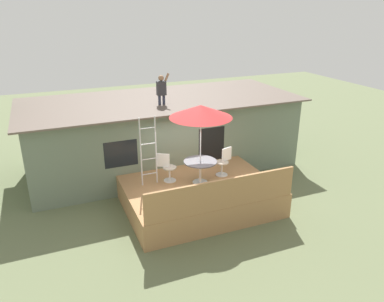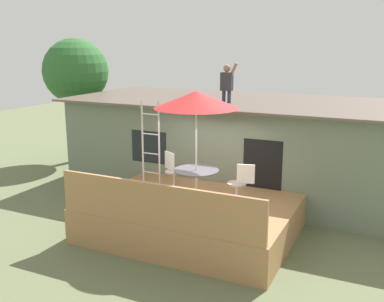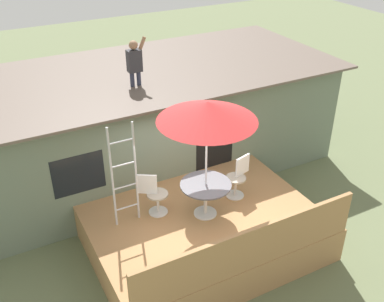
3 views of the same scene
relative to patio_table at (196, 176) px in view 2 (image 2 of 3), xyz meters
The scene contains 11 objects.
ground_plane 1.39m from the patio_table, 136.79° to the right, with size 40.00×40.00×0.00m, color #66704C.
house 3.53m from the patio_table, 91.14° to the left, with size 10.50×4.50×2.75m.
deck 0.99m from the patio_table, 136.79° to the right, with size 4.61×3.42×0.80m, color #A87A4C.
deck_railing 1.74m from the patio_table, 92.34° to the right, with size 4.51×0.08×0.90m, color #A87A4C.
patio_table is the anchor object (origin of this frame).
patio_umbrella 1.76m from the patio_table, 68.20° to the right, with size 1.90×1.90×2.54m.
step_ladder 1.68m from the patio_table, 160.46° to the left, with size 0.52×0.04×2.20m.
person_figure 3.37m from the patio_table, 96.67° to the left, with size 0.47×0.20×1.11m.
patio_chair_left 1.07m from the patio_table, 149.03° to the left, with size 0.57×0.44×0.92m.
patio_chair_right 1.01m from the patio_table, 15.81° to the left, with size 0.61×0.44×0.92m.
backyard_tree 8.29m from the patio_table, 148.04° to the left, with size 2.39×2.39×4.57m.
Camera 2 is at (4.17, -8.85, 4.33)m, focal length 41.76 mm.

